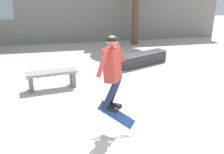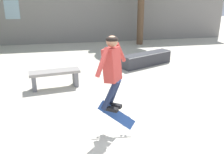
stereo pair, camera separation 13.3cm
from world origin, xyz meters
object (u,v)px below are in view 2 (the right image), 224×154
skate_ledge (147,59)px  skateboard_flipping (116,115)px  park_bench (55,76)px  skater (112,67)px

skate_ledge → skateboard_flipping: (-2.07, -4.33, 0.15)m
park_bench → skateboard_flipping: bearing=-73.1°
skate_ledge → skateboard_flipping: size_ratio=2.87×
park_bench → skateboard_flipping: skateboard_flipping is taller
skate_ledge → skater: (-2.15, -4.30, 1.13)m
skater → skateboard_flipping: 0.98m
skater → skateboard_flipping: size_ratio=1.96×
skateboard_flipping → skater: bearing=-175.6°
skateboard_flipping → park_bench: bearing=137.8°
park_bench → skate_ledge: (3.31, 1.66, -0.13)m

